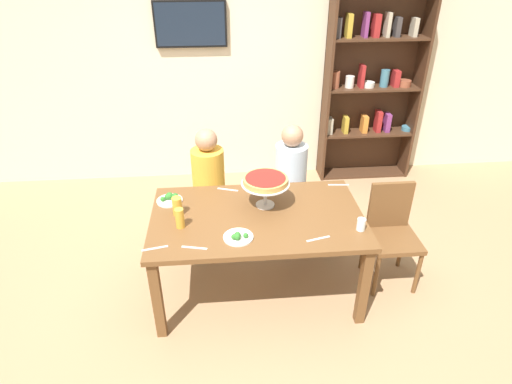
{
  "coord_description": "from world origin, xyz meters",
  "views": [
    {
      "loc": [
        -0.25,
        -2.74,
        2.55
      ],
      "look_at": [
        0.0,
        0.1,
        0.89
      ],
      "focal_mm": 29.95,
      "sensor_mm": 36.0,
      "label": 1
    }
  ],
  "objects_px": {
    "bookshelf": "(371,85)",
    "salad_plate_far_diner": "(238,237)",
    "dining_table": "(257,224)",
    "cutlery_knife_near": "(339,185)",
    "cutlery_fork_far": "(155,248)",
    "chair_head_east": "(392,229)",
    "water_glass_clear_near": "(361,224)",
    "beer_glass_amber_tall": "(177,206)",
    "cutlery_fork_near": "(318,239)",
    "deep_dish_pizza_stand": "(265,182)",
    "salad_plate_near_diner": "(170,199)",
    "diner_far_right": "(290,189)",
    "beer_glass_amber_short": "(180,218)",
    "diner_far_left": "(210,194)",
    "water_glass_clear_far": "(261,183)",
    "cutlery_spare_fork": "(194,248)",
    "cutlery_knife_far": "(228,190)"
  },
  "relations": [
    {
      "from": "bookshelf",
      "to": "salad_plate_far_diner",
      "type": "xyz_separation_m",
      "value": [
        -1.67,
        -2.31,
        -0.38
      ]
    },
    {
      "from": "dining_table",
      "to": "cutlery_knife_near",
      "type": "bearing_deg",
      "value": 28.94
    },
    {
      "from": "cutlery_knife_near",
      "to": "cutlery_fork_far",
      "type": "distance_m",
      "value": 1.67
    },
    {
      "from": "chair_head_east",
      "to": "water_glass_clear_near",
      "type": "xyz_separation_m",
      "value": [
        -0.4,
        -0.33,
        0.3
      ]
    },
    {
      "from": "beer_glass_amber_tall",
      "to": "cutlery_fork_near",
      "type": "xyz_separation_m",
      "value": [
        1.01,
        -0.41,
        -0.07
      ]
    },
    {
      "from": "deep_dish_pizza_stand",
      "to": "water_glass_clear_near",
      "type": "distance_m",
      "value": 0.79
    },
    {
      "from": "beer_glass_amber_tall",
      "to": "water_glass_clear_near",
      "type": "distance_m",
      "value": 1.38
    },
    {
      "from": "bookshelf",
      "to": "beer_glass_amber_tall",
      "type": "relative_size",
      "value": 15.0
    },
    {
      "from": "salad_plate_far_diner",
      "to": "deep_dish_pizza_stand",
      "type": "bearing_deg",
      "value": 60.93
    },
    {
      "from": "salad_plate_near_diner",
      "to": "water_glass_clear_near",
      "type": "bearing_deg",
      "value": -20.36
    },
    {
      "from": "diner_far_right",
      "to": "beer_glass_amber_short",
      "type": "xyz_separation_m",
      "value": [
        -0.97,
        -0.91,
        0.33
      ]
    },
    {
      "from": "salad_plate_near_diner",
      "to": "cutlery_fork_far",
      "type": "bearing_deg",
      "value": -94.7
    },
    {
      "from": "beer_glass_amber_short",
      "to": "water_glass_clear_near",
      "type": "bearing_deg",
      "value": -6.6
    },
    {
      "from": "salad_plate_near_diner",
      "to": "beer_glass_amber_short",
      "type": "xyz_separation_m",
      "value": [
        0.11,
        -0.38,
        0.05
      ]
    },
    {
      "from": "diner_far_right",
      "to": "chair_head_east",
      "type": "height_order",
      "value": "diner_far_right"
    },
    {
      "from": "water_glass_clear_near",
      "to": "cutlery_fork_near",
      "type": "xyz_separation_m",
      "value": [
        -0.33,
        -0.09,
        -0.04
      ]
    },
    {
      "from": "diner_far_left",
      "to": "beer_glass_amber_short",
      "type": "height_order",
      "value": "diner_far_left"
    },
    {
      "from": "dining_table",
      "to": "chair_head_east",
      "type": "height_order",
      "value": "chair_head_east"
    },
    {
      "from": "dining_table",
      "to": "cutlery_fork_far",
      "type": "xyz_separation_m",
      "value": [
        -0.74,
        -0.35,
        0.09
      ]
    },
    {
      "from": "water_glass_clear_near",
      "to": "cutlery_fork_near",
      "type": "height_order",
      "value": "water_glass_clear_near"
    },
    {
      "from": "diner_far_right",
      "to": "cutlery_fork_near",
      "type": "height_order",
      "value": "diner_far_right"
    },
    {
      "from": "salad_plate_far_diner",
      "to": "water_glass_clear_far",
      "type": "distance_m",
      "value": 0.74
    },
    {
      "from": "water_glass_clear_near",
      "to": "cutlery_spare_fork",
      "type": "height_order",
      "value": "water_glass_clear_near"
    },
    {
      "from": "cutlery_knife_near",
      "to": "water_glass_clear_near",
      "type": "bearing_deg",
      "value": 93.85
    },
    {
      "from": "cutlery_spare_fork",
      "to": "diner_far_left",
      "type": "bearing_deg",
      "value": 99.33
    },
    {
      "from": "bookshelf",
      "to": "beer_glass_amber_short",
      "type": "relative_size",
      "value": 14.32
    },
    {
      "from": "diner_far_left",
      "to": "beer_glass_amber_tall",
      "type": "distance_m",
      "value": 0.81
    },
    {
      "from": "dining_table",
      "to": "bookshelf",
      "type": "relative_size",
      "value": 0.74
    },
    {
      "from": "chair_head_east",
      "to": "salad_plate_near_diner",
      "type": "relative_size",
      "value": 4.19
    },
    {
      "from": "diner_far_left",
      "to": "cutlery_fork_far",
      "type": "height_order",
      "value": "diner_far_left"
    },
    {
      "from": "bookshelf",
      "to": "diner_far_left",
      "type": "xyz_separation_m",
      "value": [
        -1.89,
        -1.24,
        -0.64
      ]
    },
    {
      "from": "bookshelf",
      "to": "cutlery_knife_far",
      "type": "distance_m",
      "value": 2.38
    },
    {
      "from": "deep_dish_pizza_stand",
      "to": "cutlery_fork_far",
      "type": "height_order",
      "value": "deep_dish_pizza_stand"
    },
    {
      "from": "diner_far_right",
      "to": "cutlery_knife_far",
      "type": "bearing_deg",
      "value": -57.17
    },
    {
      "from": "salad_plate_near_diner",
      "to": "cutlery_knife_near",
      "type": "xyz_separation_m",
      "value": [
        1.43,
        0.14,
        -0.02
      ]
    },
    {
      "from": "salad_plate_near_diner",
      "to": "cutlery_knife_near",
      "type": "relative_size",
      "value": 1.15
    },
    {
      "from": "diner_far_left",
      "to": "bookshelf",
      "type": "bearing_deg",
      "value": 123.32
    },
    {
      "from": "cutlery_knife_near",
      "to": "dining_table",
      "type": "bearing_deg",
      "value": 33.74
    },
    {
      "from": "salad_plate_far_diner",
      "to": "cutlery_fork_far",
      "type": "bearing_deg",
      "value": -173.7
    },
    {
      "from": "salad_plate_near_diner",
      "to": "cutlery_spare_fork",
      "type": "xyz_separation_m",
      "value": [
        0.22,
        -0.64,
        -0.02
      ]
    },
    {
      "from": "deep_dish_pizza_stand",
      "to": "water_glass_clear_far",
      "type": "relative_size",
      "value": 3.65
    },
    {
      "from": "deep_dish_pizza_stand",
      "to": "cutlery_fork_near",
      "type": "xyz_separation_m",
      "value": [
        0.33,
        -0.48,
        -0.21
      ]
    },
    {
      "from": "bookshelf",
      "to": "cutlery_fork_near",
      "type": "xyz_separation_m",
      "value": [
        -1.1,
        -2.36,
        -0.39
      ]
    },
    {
      "from": "dining_table",
      "to": "cutlery_knife_near",
      "type": "xyz_separation_m",
      "value": [
        0.75,
        0.41,
        0.09
      ]
    },
    {
      "from": "chair_head_east",
      "to": "cutlery_fork_far",
      "type": "height_order",
      "value": "chair_head_east"
    },
    {
      "from": "beer_glass_amber_short",
      "to": "cutlery_fork_near",
      "type": "distance_m",
      "value": 1.01
    },
    {
      "from": "salad_plate_far_diner",
      "to": "cutlery_knife_far",
      "type": "relative_size",
      "value": 1.19
    },
    {
      "from": "beer_glass_amber_tall",
      "to": "water_glass_clear_near",
      "type": "bearing_deg",
      "value": -13.58
    },
    {
      "from": "diner_far_left",
      "to": "cutlery_spare_fork",
      "type": "relative_size",
      "value": 6.39
    },
    {
      "from": "cutlery_knife_near",
      "to": "cutlery_fork_far",
      "type": "relative_size",
      "value": 1.0
    }
  ]
}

